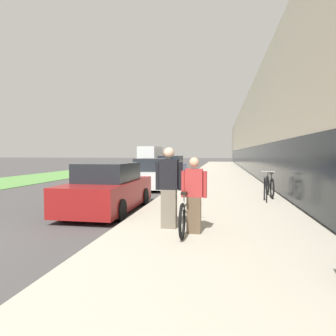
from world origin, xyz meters
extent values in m
cube|color=#B2AA99|center=(6.33, 21.00, 0.08)|extent=(4.70, 70.00, 0.15)
cube|color=beige|center=(13.74, 29.00, 3.67)|extent=(10.00, 70.00, 7.34)
cube|color=#1E2328|center=(8.78, 29.00, 1.25)|extent=(0.10, 63.00, 2.20)
cube|color=#5B9347|center=(-7.01, 25.00, 0.01)|extent=(5.25, 70.00, 0.03)
torus|color=black|center=(5.63, 3.13, 0.51)|extent=(0.06, 0.71, 0.71)
torus|color=black|center=(5.63, 1.52, 0.51)|extent=(0.06, 0.71, 0.71)
cylinder|color=#B7BCC1|center=(5.63, 2.32, 0.72)|extent=(0.04, 1.36, 0.04)
cylinder|color=#B7BCC1|center=(5.63, 2.00, 0.62)|extent=(0.04, 0.81, 0.33)
cylinder|color=#B7BCC1|center=(5.63, 1.81, 0.87)|extent=(0.03, 0.03, 0.29)
cube|color=black|center=(5.63, 1.81, 1.02)|extent=(0.11, 0.22, 0.05)
cylinder|color=#B7BCC1|center=(5.63, 3.00, 0.88)|extent=(0.03, 0.03, 0.31)
cylinder|color=silver|center=(5.63, 3.00, 1.03)|extent=(0.52, 0.03, 0.03)
cube|color=brown|center=(5.81, 2.04, 0.53)|extent=(0.29, 0.21, 0.77)
cube|color=#B23333|center=(5.81, 2.04, 1.21)|extent=(0.36, 0.21, 0.59)
cylinder|color=#B23333|center=(5.59, 2.04, 1.18)|extent=(0.09, 0.09, 0.55)
cylinder|color=#B23333|center=(6.04, 2.04, 1.18)|extent=(0.09, 0.09, 0.55)
sphere|color=tan|center=(5.81, 2.04, 1.64)|extent=(0.21, 0.21, 0.21)
cube|color=#756B5B|center=(5.22, 2.38, 0.59)|extent=(0.33, 0.24, 0.87)
cube|color=black|center=(5.22, 2.38, 1.35)|extent=(0.41, 0.24, 0.67)
cylinder|color=black|center=(4.97, 2.38, 1.32)|extent=(0.10, 0.10, 0.63)
cylinder|color=black|center=(5.48, 2.38, 1.32)|extent=(0.10, 0.10, 0.63)
sphere|color=beige|center=(5.22, 2.38, 1.84)|extent=(0.24, 0.24, 0.24)
cylinder|color=black|center=(7.90, 6.29, 0.56)|extent=(0.05, 0.05, 0.82)
cylinder|color=black|center=(7.90, 6.84, 0.56)|extent=(0.05, 0.05, 0.82)
cylinder|color=black|center=(7.90, 6.56, 0.97)|extent=(0.05, 0.55, 0.05)
torus|color=black|center=(8.24, 8.48, 0.53)|extent=(0.06, 0.76, 0.76)
torus|color=black|center=(8.24, 7.33, 0.53)|extent=(0.06, 0.76, 0.76)
cylinder|color=black|center=(8.24, 7.91, 0.76)|extent=(0.04, 0.98, 0.04)
cylinder|color=black|center=(8.24, 7.68, 0.65)|extent=(0.04, 0.59, 0.35)
cylinder|color=black|center=(8.24, 7.54, 0.92)|extent=(0.03, 0.03, 0.31)
cube|color=black|center=(8.24, 7.54, 1.07)|extent=(0.11, 0.22, 0.05)
cylinder|color=black|center=(8.24, 8.39, 0.93)|extent=(0.03, 0.03, 0.33)
cylinder|color=silver|center=(8.24, 8.39, 1.09)|extent=(0.52, 0.03, 0.03)
cube|color=maroon|center=(2.88, 4.70, 0.55)|extent=(1.76, 4.22, 0.80)
cube|color=#1E2328|center=(2.88, 4.70, 1.24)|extent=(1.51, 2.11, 0.57)
cylinder|color=black|center=(2.06, 5.97, 0.30)|extent=(0.22, 0.60, 0.60)
cylinder|color=black|center=(3.69, 5.97, 0.30)|extent=(0.22, 0.60, 0.60)
cylinder|color=black|center=(2.06, 3.43, 0.30)|extent=(0.22, 0.60, 0.60)
cylinder|color=black|center=(3.69, 3.43, 0.30)|extent=(0.22, 0.60, 0.60)
cube|color=white|center=(2.84, 11.09, 0.53)|extent=(1.77, 4.41, 0.76)
cube|color=#1E2328|center=(2.84, 11.09, 1.23)|extent=(1.52, 2.21, 0.65)
cylinder|color=black|center=(2.02, 12.42, 0.30)|extent=(0.22, 0.60, 0.60)
cylinder|color=black|center=(3.65, 12.42, 0.30)|extent=(0.22, 0.60, 0.60)
cylinder|color=black|center=(2.02, 9.77, 0.30)|extent=(0.22, 0.60, 0.60)
cylinder|color=black|center=(3.65, 9.77, 0.30)|extent=(0.22, 0.60, 0.60)
cube|color=navy|center=(2.85, 16.75, 0.59)|extent=(1.68, 4.76, 0.88)
cube|color=#1E2328|center=(2.85, 16.75, 1.34)|extent=(1.45, 2.38, 0.62)
cylinder|color=black|center=(2.08, 18.18, 0.30)|extent=(0.22, 0.60, 0.60)
cylinder|color=black|center=(3.63, 18.18, 0.30)|extent=(0.22, 0.60, 0.60)
cylinder|color=black|center=(2.08, 15.33, 0.30)|extent=(0.22, 0.60, 0.60)
cylinder|color=black|center=(3.63, 15.33, 0.30)|extent=(0.22, 0.60, 0.60)
cube|color=orange|center=(-2.60, 36.99, 1.02)|extent=(1.98, 1.78, 1.59)
cube|color=silver|center=(-2.60, 33.44, 1.45)|extent=(2.15, 5.33, 2.44)
cylinder|color=black|center=(-3.58, 36.53, 0.42)|extent=(0.28, 0.84, 0.84)
cylinder|color=black|center=(-1.62, 36.53, 0.42)|extent=(0.28, 0.84, 0.84)
cylinder|color=black|center=(-3.58, 32.37, 0.42)|extent=(0.28, 0.84, 0.84)
cylinder|color=black|center=(-1.62, 32.37, 0.42)|extent=(0.28, 0.84, 0.84)
camera|label=1|loc=(6.37, -4.20, 1.83)|focal=32.00mm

